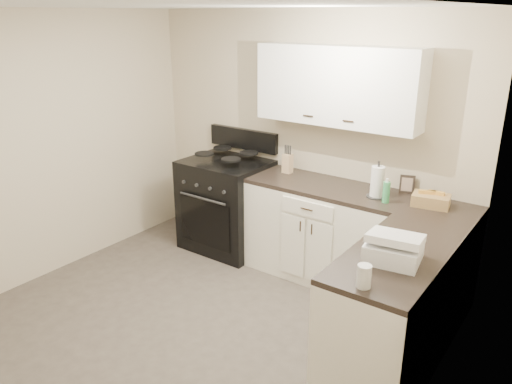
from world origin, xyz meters
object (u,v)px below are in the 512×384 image
Objects in this scene: knife_block at (288,163)px; stove at (228,207)px; countertop_grill at (393,251)px; paper_towel at (377,182)px; wicker_basket at (431,200)px.

stove is at bearing -164.04° from knife_block.
countertop_grill is (2.24, -1.05, 0.54)m from stove.
knife_block is 1.97m from countertop_grill.
stove is at bearing -179.90° from paper_towel.
countertop_grill reaches higher than wicker_basket.
stove is 1.79m from paper_towel.
wicker_basket is (1.46, -0.08, -0.05)m from knife_block.
knife_block is (0.67, 0.14, 0.58)m from stove.
paper_towel reaches higher than countertop_grill.
wicker_basket is (2.13, 0.07, 0.53)m from stove.
stove is 5.44× the size of knife_block.
stove is 0.89m from knife_block.
knife_block is 0.70× the size of paper_towel.
stove is 3.56× the size of wicker_basket.
wicker_basket is at bearing 1.80° from stove.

